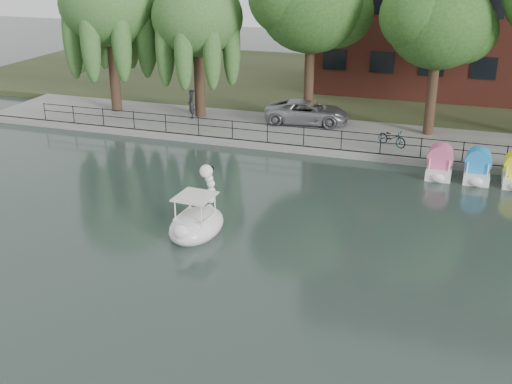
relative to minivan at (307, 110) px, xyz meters
The scene contains 13 objects.
ground_plane 17.48m from the minivan, 87.03° to the right, with size 120.00×120.00×0.00m, color #374641.
promenade 1.95m from the minivan, 57.56° to the right, with size 40.00×6.00×0.40m, color gray.
kerb 4.57m from the minivan, 78.33° to the right, with size 40.00×0.25×0.40m, color gray.
land_strip 12.65m from the minivan, 85.89° to the left, with size 60.00×22.00×0.36m, color #47512D.
railing 4.27m from the minivan, 77.78° to the right, with size 32.00×0.05×1.00m.
willow_left 13.40m from the minivan, behind, with size 5.88×5.88×9.01m.
willow_mid 8.33m from the minivan, behind, with size 5.32×5.32×8.15m.
broadleaf_center 5.91m from the minivan, 99.51° to the left, with size 6.00×6.00×9.25m.
broadleaf_right 8.65m from the minivan, ahead, with size 5.40×5.40×8.32m.
minivan is the anchor object (origin of this frame).
bicycle 6.00m from the minivan, 27.79° to the right, with size 1.72×0.60×1.00m, color gray.
pedestrian 6.96m from the minivan, behind, with size 0.71×0.48×1.98m, color black.
swan_boat 15.07m from the minivan, 91.61° to the right, with size 1.98×3.07×2.47m.
Camera 1 is at (7.99, -18.06, 10.60)m, focal length 45.00 mm.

